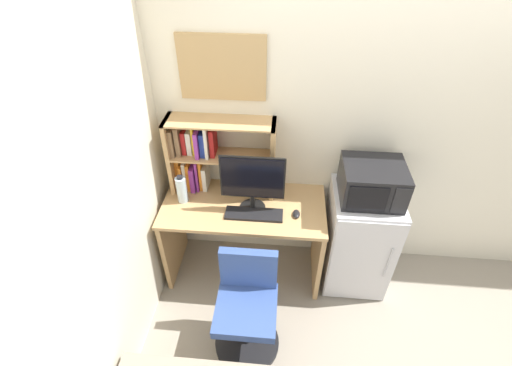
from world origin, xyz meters
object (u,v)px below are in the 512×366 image
Objects in this scene: hutch_bookshelf at (205,154)px; keyboard at (254,214)px; computer_mouse at (296,214)px; microwave at (372,182)px; desk_chair at (247,310)px; monitor at (252,181)px; wall_corkboard at (222,68)px; water_bottle at (182,189)px; mini_fridge at (358,239)px.

keyboard is at bearing -37.11° from hutch_bookshelf.
computer_mouse reaches higher than keyboard.
microwave is at bearing 8.87° from keyboard.
hutch_bookshelf is 1.19m from desk_chair.
monitor is at bearing 103.43° from keyboard.
wall_corkboard is (-0.25, 0.40, 0.96)m from keyboard.
monitor is at bearing -54.27° from wall_corkboard.
desk_chair is at bearing -64.54° from hutch_bookshelf.
hutch_bookshelf is 1.89× the size of keyboard.
water_bottle is 0.40× the size of wall_corkboard.
computer_mouse is (0.72, -0.28, -0.31)m from hutch_bookshelf.
computer_mouse is at bearing 4.61° from keyboard.
monitor is at bearing 91.69° from desk_chair.
microwave reaches higher than mini_fridge.
microwave is 0.53× the size of desk_chair.
microwave reaches higher than desk_chair.
hutch_bookshelf is 0.84m from computer_mouse.
wall_corkboard is at bearing 104.89° from desk_chair.
monitor is at bearing -30.82° from hutch_bookshelf.
monitor reaches higher than desk_chair.
mini_fridge is at bearing -90.05° from microwave.
computer_mouse is 0.11× the size of desk_chair.
computer_mouse is at bearing -5.90° from water_bottle.
water_bottle is at bearing -138.55° from wall_corkboard.
computer_mouse is at bearing 60.99° from desk_chair.
water_bottle is at bearing 130.74° from desk_chair.
desk_chair is (-0.84, -0.67, -0.09)m from mini_fridge.
hutch_bookshelf is at bearing 171.88° from mini_fridge.
hutch_bookshelf is at bearing 142.89° from keyboard.
microwave is (0.53, 0.11, 0.26)m from computer_mouse.
water_bottle is 0.29× the size of desk_chair.
keyboard is at bearing -57.85° from wall_corkboard.
hutch_bookshelf reaches higher than keyboard.
wall_corkboard is (-0.23, 0.32, 0.71)m from monitor.
keyboard is 1.78× the size of water_bottle.
mini_fridge is at bearing 3.51° from monitor.
water_bottle is (-0.55, 0.04, -0.15)m from monitor.
keyboard is 0.68m from desk_chair.
monitor is 5.15× the size of computer_mouse.
mini_fridge is at bearing 0.45° from water_bottle.
mini_fridge is (1.41, 0.01, -0.43)m from water_bottle.
water_bottle is 1.42m from microwave.
desk_chair is (0.57, -0.66, -0.52)m from water_bottle.
desk_chair reaches higher than computer_mouse.
microwave is 1.28m from desk_chair.
microwave is at bearing -13.76° from wall_corkboard.
monitor is 1.10× the size of keyboard.
microwave is at bearing 38.77° from desk_chair.
monitor reaches higher than microwave.
monitor is 0.86m from microwave.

